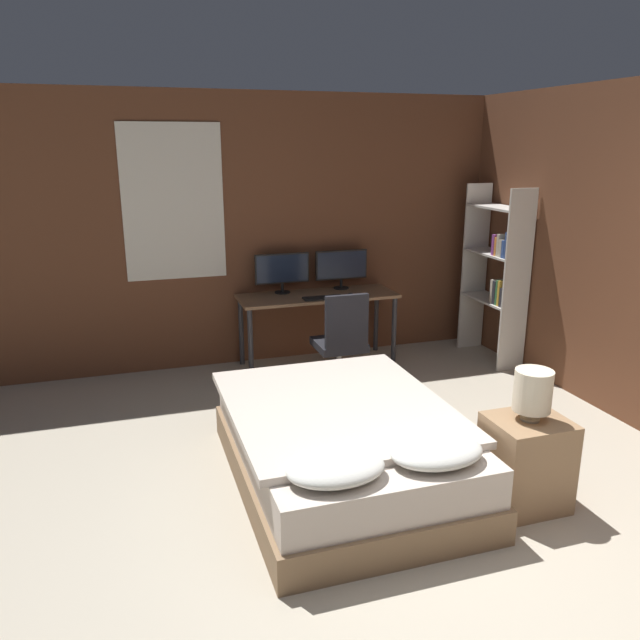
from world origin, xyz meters
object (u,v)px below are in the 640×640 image
(keyboard, at_px, (323,298))
(desk, at_px, (318,303))
(office_chair, at_px, (341,353))
(nightstand, at_px, (526,463))
(bedside_lamp, at_px, (533,391))
(bed, at_px, (343,446))
(bookshelf, at_px, (500,268))
(monitor_right, at_px, (341,266))
(monitor_left, at_px, (282,270))
(computer_mouse, at_px, (351,295))

(keyboard, bearing_deg, desk, 90.00)
(office_chair, bearing_deg, desk, 88.24)
(nightstand, bearing_deg, keyboard, 99.32)
(office_chair, bearing_deg, bedside_lamp, -77.51)
(desk, relative_size, keyboard, 4.04)
(bed, bearing_deg, bookshelf, 37.87)
(keyboard, bearing_deg, monitor_right, 48.69)
(bedside_lamp, height_order, keyboard, bedside_lamp)
(monitor_right, distance_m, bookshelf, 1.61)
(bookshelf, bearing_deg, monitor_right, 156.97)
(bed, bearing_deg, monitor_left, 84.68)
(monitor_right, bearing_deg, bed, -109.39)
(desk, distance_m, keyboard, 0.21)
(keyboard, distance_m, bookshelf, 1.84)
(bed, distance_m, bookshelf, 3.06)
(desk, relative_size, monitor_right, 2.86)
(computer_mouse, relative_size, bookshelf, 0.04)
(monitor_right, distance_m, keyboard, 0.53)
(office_chair, height_order, bookshelf, bookshelf)
(bedside_lamp, relative_size, bookshelf, 0.18)
(monitor_right, bearing_deg, computer_mouse, -94.84)
(bed, distance_m, monitor_right, 2.70)
(bedside_lamp, relative_size, monitor_left, 0.57)
(computer_mouse, xyz_separation_m, bookshelf, (1.51, -0.27, 0.23))
(desk, height_order, keyboard, keyboard)
(desk, height_order, office_chair, office_chair)
(bookshelf, bearing_deg, keyboard, 171.51)
(keyboard, xyz_separation_m, office_chair, (-0.02, -0.60, -0.37))
(bedside_lamp, height_order, bookshelf, bookshelf)
(monitor_right, bearing_deg, bookshelf, -23.03)
(bed, height_order, computer_mouse, computer_mouse)
(office_chair, bearing_deg, bed, -109.23)
(bed, relative_size, desk, 1.24)
(desk, bearing_deg, office_chair, -91.76)
(office_chair, bearing_deg, computer_mouse, 62.44)
(nightstand, relative_size, monitor_right, 1.05)
(office_chair, distance_m, bookshelf, 1.95)
(nightstand, relative_size, computer_mouse, 8.36)
(desk, xyz_separation_m, monitor_left, (-0.32, 0.18, 0.33))
(bed, height_order, bookshelf, bookshelf)
(nightstand, height_order, office_chair, office_chair)
(keyboard, height_order, office_chair, office_chair)
(desk, distance_m, office_chair, 0.82)
(monitor_right, bearing_deg, desk, -150.14)
(bed, height_order, nightstand, bed)
(nightstand, xyz_separation_m, bedside_lamp, (0.00, 0.00, 0.48))
(desk, distance_m, bookshelf, 1.89)
(bed, bearing_deg, keyboard, 75.37)
(bookshelf, bearing_deg, office_chair, -169.84)
(monitor_left, height_order, computer_mouse, monitor_left)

